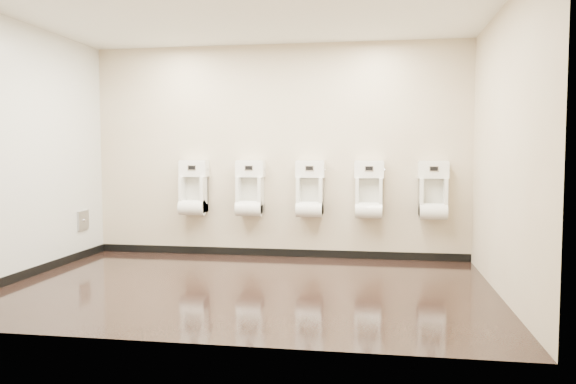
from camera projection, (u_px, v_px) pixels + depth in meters
name	position (u px, v px, depth m)	size (l,w,h in m)	color
ground	(247.00, 287.00, 5.79)	(5.00, 3.50, 0.00)	black
ceiling	(246.00, 10.00, 5.59)	(5.00, 3.50, 0.00)	white
back_wall	(277.00, 151.00, 7.41)	(5.00, 0.02, 2.80)	beige
front_wall	(189.00, 150.00, 3.97)	(5.00, 0.02, 2.80)	beige
left_wall	(22.00, 151.00, 6.09)	(0.02, 3.50, 2.80)	beige
right_wall	(504.00, 151.00, 5.29)	(0.02, 3.50, 2.80)	beige
tile_overlay_left	(22.00, 151.00, 6.09)	(0.01, 3.50, 2.80)	silver
skirting_back	(277.00, 252.00, 7.50)	(5.00, 0.02, 0.10)	black
skirting_left	(27.00, 274.00, 6.18)	(0.02, 3.50, 0.10)	black
access_panel	(83.00, 220.00, 7.33)	(0.04, 0.25, 0.25)	#9E9EA3
urinal_0	(193.00, 192.00, 7.50)	(0.38, 0.29, 0.72)	white
urinal_1	(250.00, 193.00, 7.38)	(0.38, 0.29, 0.72)	white
urinal_2	(310.00, 193.00, 7.25)	(0.38, 0.29, 0.72)	white
urinal_3	(369.00, 194.00, 7.13)	(0.38, 0.29, 0.72)	white
urinal_4	(433.00, 195.00, 7.01)	(0.38, 0.29, 0.72)	white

